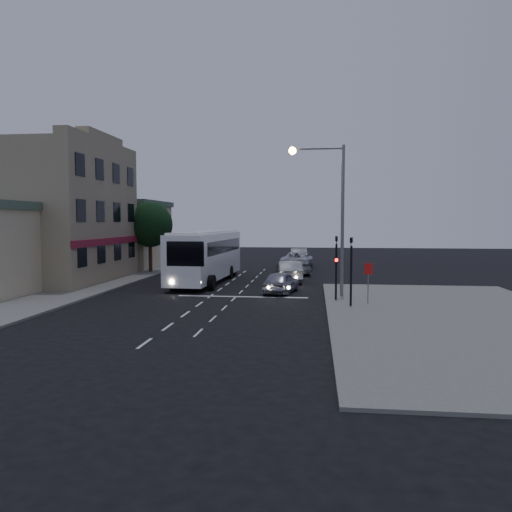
# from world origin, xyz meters

# --- Properties ---
(ground) EXTENTS (120.00, 120.00, 0.00)m
(ground) POSITION_xyz_m (0.00, 0.00, 0.00)
(ground) COLOR black
(sidewalk_near) EXTENTS (12.00, 24.00, 0.12)m
(sidewalk_near) POSITION_xyz_m (13.00, -4.00, 0.06)
(sidewalk_near) COLOR slate
(sidewalk_near) RESTS_ON ground
(sidewalk_far) EXTENTS (12.00, 50.00, 0.12)m
(sidewalk_far) POSITION_xyz_m (-13.00, 8.00, 0.06)
(sidewalk_far) COLOR slate
(sidewalk_far) RESTS_ON ground
(road_markings) EXTENTS (8.00, 30.55, 0.01)m
(road_markings) POSITION_xyz_m (1.29, 3.31, 0.00)
(road_markings) COLOR silver
(road_markings) RESTS_ON ground
(tour_bus) EXTENTS (3.22, 12.72, 3.87)m
(tour_bus) POSITION_xyz_m (-1.73, 8.87, 2.09)
(tour_bus) COLOR white
(tour_bus) RESTS_ON ground
(car_suv) EXTENTS (2.43, 4.40, 1.42)m
(car_suv) POSITION_xyz_m (4.23, 3.80, 0.71)
(car_suv) COLOR gray
(car_suv) RESTS_ON ground
(car_sedan_a) EXTENTS (2.19, 4.99, 1.59)m
(car_sedan_a) POSITION_xyz_m (4.49, 9.83, 0.80)
(car_sedan_a) COLOR #B9B9BA
(car_sedan_a) RESTS_ON ground
(car_sedan_b) EXTENTS (3.64, 5.44, 1.46)m
(car_sedan_b) POSITION_xyz_m (4.55, 15.32, 0.73)
(car_sedan_b) COLOR #9B9B9C
(car_sedan_b) RESTS_ON ground
(car_sedan_c) EXTENTS (3.18, 6.17, 1.66)m
(car_sedan_c) POSITION_xyz_m (4.69, 20.76, 0.83)
(car_sedan_c) COLOR silver
(car_sedan_c) RESTS_ON ground
(car_extra) EXTENTS (2.03, 5.12, 1.66)m
(car_extra) POSITION_xyz_m (4.63, 26.59, 0.83)
(car_extra) COLOR #A1A3AA
(car_extra) RESTS_ON ground
(traffic_signal_main) EXTENTS (0.25, 0.35, 4.10)m
(traffic_signal_main) POSITION_xyz_m (7.60, 0.78, 2.42)
(traffic_signal_main) COLOR black
(traffic_signal_main) RESTS_ON sidewalk_near
(traffic_signal_side) EXTENTS (0.18, 0.15, 4.10)m
(traffic_signal_side) POSITION_xyz_m (8.30, -1.20, 2.42)
(traffic_signal_side) COLOR black
(traffic_signal_side) RESTS_ON sidewalk_near
(regulatory_sign) EXTENTS (0.45, 0.12, 2.20)m
(regulatory_sign) POSITION_xyz_m (9.30, -0.24, 1.60)
(regulatory_sign) COLOR slate
(regulatory_sign) RESTS_ON sidewalk_near
(streetlight) EXTENTS (3.32, 0.44, 9.00)m
(streetlight) POSITION_xyz_m (7.34, 2.20, 5.73)
(streetlight) COLOR slate
(streetlight) RESTS_ON sidewalk_near
(main_building) EXTENTS (10.12, 12.00, 11.00)m
(main_building) POSITION_xyz_m (-13.96, 8.00, 5.16)
(main_building) COLOR gray
(main_building) RESTS_ON sidewalk_far
(low_building_north) EXTENTS (9.40, 9.40, 6.50)m
(low_building_north) POSITION_xyz_m (-13.50, 20.00, 3.39)
(low_building_north) COLOR #C8B895
(low_building_north) RESTS_ON sidewalk_far
(street_tree) EXTENTS (4.00, 4.00, 6.20)m
(street_tree) POSITION_xyz_m (-8.21, 15.02, 4.50)
(street_tree) COLOR black
(street_tree) RESTS_ON sidewalk_far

